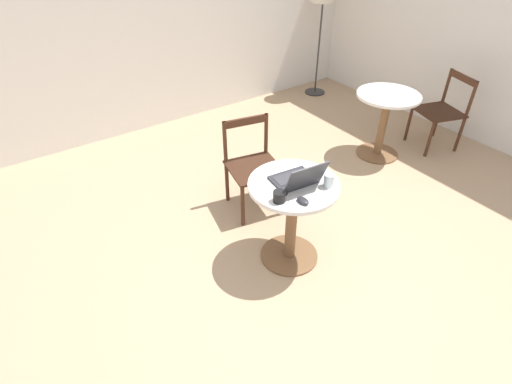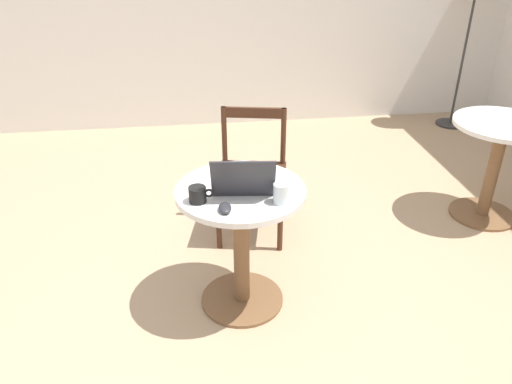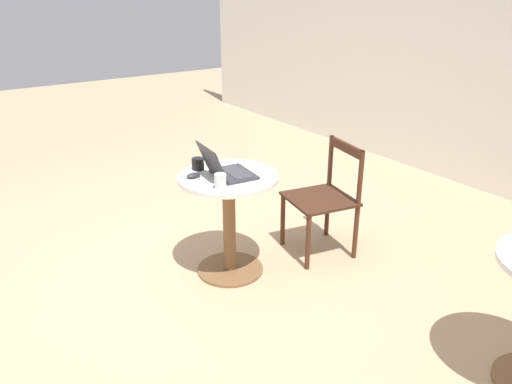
# 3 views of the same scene
# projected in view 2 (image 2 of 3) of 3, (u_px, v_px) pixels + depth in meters

# --- Properties ---
(ground_plane) EXTENTS (16.00, 16.00, 0.00)m
(ground_plane) POSITION_uv_depth(u_px,v_px,m) (233.00, 344.00, 2.59)
(ground_plane) COLOR tan
(cafe_table_near) EXTENTS (0.67, 0.67, 0.74)m
(cafe_table_near) POSITION_uv_depth(u_px,v_px,m) (241.00, 227.00, 2.65)
(cafe_table_near) COLOR brown
(cafe_table_near) RESTS_ON ground_plane
(cafe_table_mid) EXTENTS (0.67, 0.67, 0.74)m
(cafe_table_mid) POSITION_uv_depth(u_px,v_px,m) (497.00, 153.00, 3.48)
(cafe_table_mid) COLOR brown
(cafe_table_mid) RESTS_ON ground_plane
(chair_near_back) EXTENTS (0.54, 0.54, 0.85)m
(chair_near_back) POSITION_uv_depth(u_px,v_px,m) (252.00, 174.00, 3.35)
(chair_near_back) COLOR #472819
(chair_near_back) RESTS_ON ground_plane
(laptop) EXTENTS (0.34, 0.35, 0.23)m
(laptop) POSITION_uv_depth(u_px,v_px,m) (243.00, 182.00, 2.50)
(laptop) COLOR #2D2D33
(laptop) RESTS_ON cafe_table_near
(mouse) EXTENTS (0.06, 0.10, 0.03)m
(mouse) POSITION_uv_depth(u_px,v_px,m) (225.00, 208.00, 2.34)
(mouse) COLOR #2D2D33
(mouse) RESTS_ON cafe_table_near
(mug) EXTENTS (0.12, 0.09, 0.08)m
(mug) POSITION_uv_depth(u_px,v_px,m) (198.00, 194.00, 2.40)
(mug) COLOR black
(mug) RESTS_ON cafe_table_near
(drinking_glass) EXTENTS (0.07, 0.07, 0.10)m
(drinking_glass) POSITION_uv_depth(u_px,v_px,m) (281.00, 193.00, 2.39)
(drinking_glass) COLOR silver
(drinking_glass) RESTS_ON cafe_table_near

